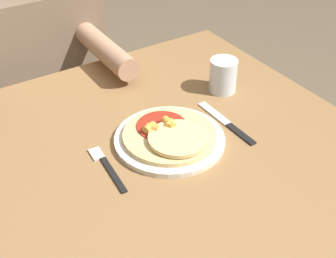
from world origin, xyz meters
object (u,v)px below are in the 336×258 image
object	(u,v)px
dining_table	(169,179)
drinking_glass	(223,75)
plate	(168,140)
pizza	(169,135)
knife	(227,123)
fork	(106,166)
person_diner	(49,71)

from	to	relation	value
dining_table	drinking_glass	distance (m)	0.34
plate	drinking_glass	bearing A→B (deg)	24.76
pizza	knife	size ratio (longest dim) A/B	1.05
pizza	drinking_glass	bearing A→B (deg)	25.61
pizza	drinking_glass	distance (m)	0.29
dining_table	pizza	size ratio (longest dim) A/B	4.13
fork	person_diner	size ratio (longest dim) A/B	0.15
dining_table	pizza	bearing A→B (deg)	-137.30
plate	person_diner	world-z (taller)	person_diner
person_diner	knife	bearing A→B (deg)	-71.28
plate	fork	xyz separation A→B (m)	(-0.17, -0.00, -0.00)
knife	plate	bearing A→B (deg)	173.78
plate	knife	world-z (taller)	plate
pizza	fork	size ratio (longest dim) A/B	1.31
knife	person_diner	xyz separation A→B (m)	(-0.24, 0.70, -0.11)
plate	person_diner	bearing A→B (deg)	95.53
plate	drinking_glass	distance (m)	0.29
dining_table	plate	world-z (taller)	plate
plate	person_diner	xyz separation A→B (m)	(-0.07, 0.68, -0.11)
dining_table	drinking_glass	xyz separation A→B (m)	(0.26, 0.12, 0.17)
dining_table	person_diner	world-z (taller)	person_diner
drinking_glass	pizza	bearing A→B (deg)	-154.39
drinking_glass	knife	bearing A→B (deg)	-123.56
fork	drinking_glass	size ratio (longest dim) A/B	1.82
pizza	person_diner	world-z (taller)	person_diner
fork	dining_table	bearing A→B (deg)	0.01
pizza	knife	distance (m)	0.17
fork	knife	size ratio (longest dim) A/B	0.80
knife	fork	bearing A→B (deg)	177.06
dining_table	plate	size ratio (longest dim) A/B	3.48
drinking_glass	person_diner	world-z (taller)	person_diner
dining_table	person_diner	xyz separation A→B (m)	(-0.07, 0.68, 0.02)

